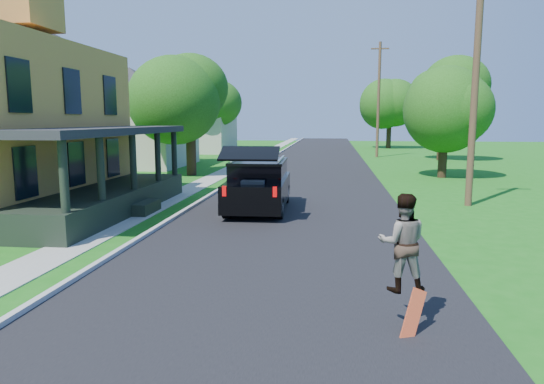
# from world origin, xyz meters

# --- Properties ---
(ground) EXTENTS (140.00, 140.00, 0.00)m
(ground) POSITION_xyz_m (0.00, 0.00, 0.00)
(ground) COLOR #176313
(ground) RESTS_ON ground
(street) EXTENTS (8.00, 120.00, 0.02)m
(street) POSITION_xyz_m (0.00, 20.00, 0.00)
(street) COLOR black
(street) RESTS_ON ground
(curb) EXTENTS (0.15, 120.00, 0.12)m
(curb) POSITION_xyz_m (-4.05, 20.00, 0.00)
(curb) COLOR #A9A9A3
(curb) RESTS_ON ground
(sidewalk) EXTENTS (1.30, 120.00, 0.03)m
(sidewalk) POSITION_xyz_m (-5.60, 20.00, 0.00)
(sidewalk) COLOR gray
(sidewalk) RESTS_ON ground
(front_walk) EXTENTS (6.50, 1.20, 0.03)m
(front_walk) POSITION_xyz_m (-9.50, 6.00, 0.00)
(front_walk) COLOR gray
(front_walk) RESTS_ON ground
(neighbor_house_mid) EXTENTS (12.78, 12.78, 8.30)m
(neighbor_house_mid) POSITION_xyz_m (-13.50, 24.00, 4.19)
(neighbor_house_mid) COLOR #ADAB99
(neighbor_house_mid) RESTS_ON ground
(neighbor_house_far) EXTENTS (12.78, 12.78, 8.30)m
(neighbor_house_far) POSITION_xyz_m (-13.50, 40.00, 4.19)
(neighbor_house_far) COLOR #ADAB99
(neighbor_house_far) RESTS_ON ground
(black_suv) EXTENTS (2.24, 5.49, 2.53)m
(black_suv) POSITION_xyz_m (-1.40, 7.20, 0.97)
(black_suv) COLOR black
(black_suv) RESTS_ON ground
(skateboarder) EXTENTS (0.79, 0.62, 1.62)m
(skateboarder) POSITION_xyz_m (2.50, -2.85, 1.42)
(skateboarder) COLOR black
(skateboarder) RESTS_ON ground
(skateboard) EXTENTS (0.48, 0.43, 0.89)m
(skateboard) POSITION_xyz_m (2.65, -3.20, 0.28)
(skateboard) COLOR #AA300E
(skateboard) RESTS_ON ground
(tree_left_mid) EXTENTS (6.47, 6.70, 8.14)m
(tree_left_mid) POSITION_xyz_m (-7.33, 18.36, 5.27)
(tree_left_mid) COLOR black
(tree_left_mid) RESTS_ON ground
(tree_left_far) EXTENTS (5.65, 5.60, 8.23)m
(tree_left_far) POSITION_xyz_m (-11.03, 37.34, 5.28)
(tree_left_far) COLOR black
(tree_left_far) RESTS_ON ground
(tree_right_near) EXTENTS (6.00, 6.17, 7.30)m
(tree_right_near) POSITION_xyz_m (7.80, 18.96, 4.70)
(tree_right_near) COLOR black
(tree_right_near) RESTS_ON ground
(tree_right_mid) EXTENTS (5.82, 5.85, 8.76)m
(tree_right_mid) POSITION_xyz_m (10.43, 31.99, 5.92)
(tree_right_mid) COLOR black
(tree_right_mid) RESTS_ON ground
(tree_right_far) EXTENTS (5.90, 5.68, 8.39)m
(tree_right_far) POSITION_xyz_m (7.99, 49.21, 5.42)
(tree_right_far) COLOR black
(tree_right_far) RESTS_ON ground
(utility_pole_near) EXTENTS (1.69, 0.30, 9.50)m
(utility_pole_near) POSITION_xyz_m (6.77, 9.19, 4.90)
(utility_pole_near) COLOR #4F3A24
(utility_pole_near) RESTS_ON ground
(utility_pole_far) EXTENTS (1.61, 0.26, 10.31)m
(utility_pole_far) POSITION_xyz_m (5.42, 34.87, 5.30)
(utility_pole_far) COLOR #4F3A24
(utility_pole_far) RESTS_ON ground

